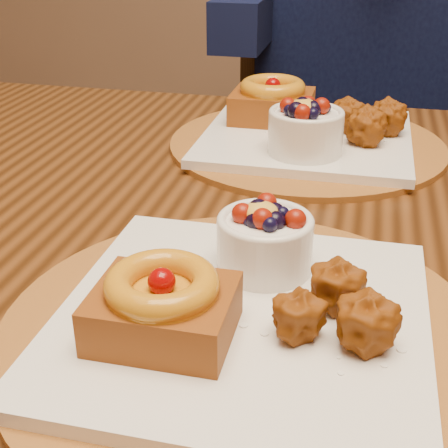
{
  "coord_description": "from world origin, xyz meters",
  "views": [
    {
      "loc": [
        -0.04,
        -0.48,
        1.05
      ],
      "look_at": [
        -0.15,
        -0.04,
        0.82
      ],
      "focal_mm": 50.0,
      "sensor_mm": 36.0,
      "label": 1
    }
  ],
  "objects_px": {
    "place_setting_near": "(241,306)",
    "chair_far": "(335,160)",
    "dining_table": "(280,274)",
    "place_setting_far": "(305,129)"
  },
  "relations": [
    {
      "from": "place_setting_near",
      "to": "chair_far",
      "type": "bearing_deg",
      "value": 88.99
    },
    {
      "from": "place_setting_near",
      "to": "place_setting_far",
      "type": "height_order",
      "value": "place_setting_far"
    },
    {
      "from": "place_setting_far",
      "to": "place_setting_near",
      "type": "bearing_deg",
      "value": -89.86
    },
    {
      "from": "dining_table",
      "to": "place_setting_far",
      "type": "relative_size",
      "value": 4.21
    },
    {
      "from": "chair_far",
      "to": "dining_table",
      "type": "bearing_deg",
      "value": -101.58
    },
    {
      "from": "place_setting_near",
      "to": "chair_far",
      "type": "relative_size",
      "value": 0.4
    },
    {
      "from": "place_setting_near",
      "to": "place_setting_far",
      "type": "distance_m",
      "value": 0.43
    },
    {
      "from": "dining_table",
      "to": "place_setting_near",
      "type": "xyz_separation_m",
      "value": [
        -0.0,
        -0.22,
        0.1
      ]
    },
    {
      "from": "dining_table",
      "to": "place_setting_far",
      "type": "height_order",
      "value": "place_setting_far"
    },
    {
      "from": "dining_table",
      "to": "place_setting_far",
      "type": "xyz_separation_m",
      "value": [
        -0.0,
        0.21,
        0.1
      ]
    }
  ]
}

